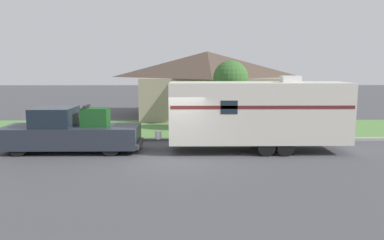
# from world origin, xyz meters

# --- Properties ---
(ground_plane) EXTENTS (120.00, 120.00, 0.00)m
(ground_plane) POSITION_xyz_m (0.00, 0.00, 0.00)
(ground_plane) COLOR #47474C
(curb_strip) EXTENTS (80.00, 0.30, 0.14)m
(curb_strip) POSITION_xyz_m (0.00, 3.75, 0.07)
(curb_strip) COLOR #999993
(curb_strip) RESTS_ON ground_plane
(lawn_strip) EXTENTS (80.00, 7.00, 0.03)m
(lawn_strip) POSITION_xyz_m (0.00, 7.40, 0.01)
(lawn_strip) COLOR #568442
(lawn_strip) RESTS_ON ground_plane
(house_across_street) EXTENTS (10.25, 8.50, 4.86)m
(house_across_street) POSITION_xyz_m (2.05, 13.79, 2.52)
(house_across_street) COLOR gray
(house_across_street) RESTS_ON ground_plane
(pickup_truck) EXTENTS (5.99, 2.05, 2.06)m
(pickup_truck) POSITION_xyz_m (-4.64, 1.47, 0.87)
(pickup_truck) COLOR black
(pickup_truck) RESTS_ON ground_plane
(travel_trailer) EXTENTS (8.90, 2.28, 3.34)m
(travel_trailer) POSITION_xyz_m (3.65, 1.47, 1.75)
(travel_trailer) COLOR black
(travel_trailer) RESTS_ON ground_plane
(mailbox) EXTENTS (0.48, 0.20, 1.29)m
(mailbox) POSITION_xyz_m (-6.51, 4.77, 1.00)
(mailbox) COLOR brown
(mailbox) RESTS_ON ground_plane
(tree_in_yard) EXTENTS (2.00, 2.00, 4.09)m
(tree_in_yard) POSITION_xyz_m (3.00, 6.45, 3.05)
(tree_in_yard) COLOR brown
(tree_in_yard) RESTS_ON ground_plane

